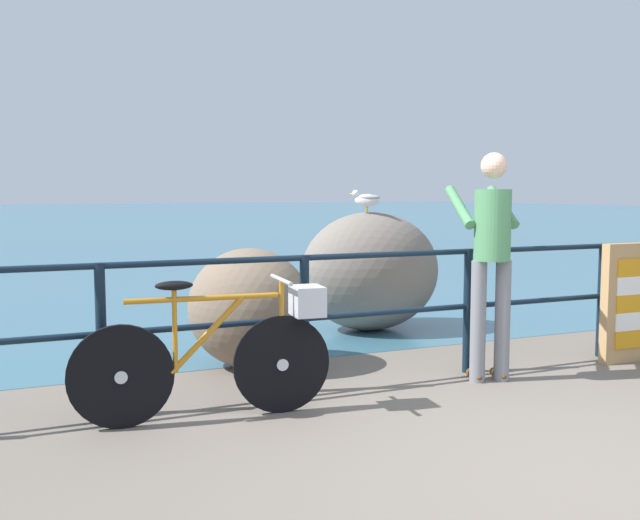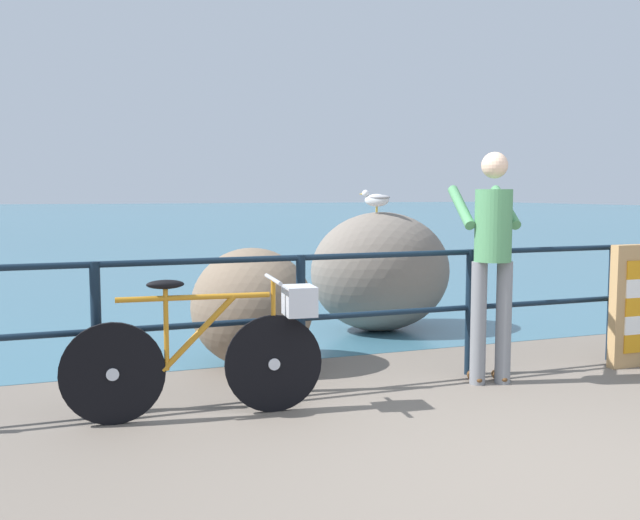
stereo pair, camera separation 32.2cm
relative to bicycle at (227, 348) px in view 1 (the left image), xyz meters
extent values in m
cube|color=#6B6056|center=(1.42, 18.34, -0.51)|extent=(120.00, 120.00, 0.10)
cube|color=#38667A|center=(1.42, 46.29, -0.46)|extent=(120.00, 90.00, 0.01)
cylinder|color=black|center=(-0.74, 0.36, 0.05)|extent=(0.07, 0.07, 1.02)
cylinder|color=black|center=(0.70, 0.36, 0.05)|extent=(0.07, 0.07, 1.02)
cylinder|color=black|center=(2.14, 0.36, 0.05)|extent=(0.07, 0.07, 1.02)
cylinder|color=black|center=(3.58, 0.36, 0.05)|extent=(0.07, 0.07, 1.02)
cylinder|color=black|center=(1.42, 0.36, 0.54)|extent=(7.21, 0.04, 0.04)
cylinder|color=black|center=(1.42, 0.36, 0.09)|extent=(7.21, 0.04, 0.04)
cylinder|color=black|center=(-0.67, 0.06, -0.13)|extent=(0.66, 0.10, 0.66)
cylinder|color=#B7BCC6|center=(-0.67, 0.06, -0.13)|extent=(0.08, 0.06, 0.08)
cylinder|color=black|center=(0.37, -0.03, -0.13)|extent=(0.66, 0.10, 0.66)
cylinder|color=#B7BCC6|center=(0.37, -0.03, -0.13)|extent=(0.08, 0.06, 0.08)
cylinder|color=#B27219|center=(-0.15, 0.01, 0.34)|extent=(0.99, 0.13, 0.04)
cylinder|color=#B27219|center=(-0.12, 0.01, 0.10)|extent=(0.50, 0.09, 0.50)
cylinder|color=#B27219|center=(-0.33, 0.03, 0.13)|extent=(0.03, 0.03, 0.53)
ellipsoid|color=black|center=(-0.33, 0.03, 0.43)|extent=(0.25, 0.12, 0.06)
cylinder|color=#B27219|center=(0.37, -0.03, 0.15)|extent=(0.03, 0.03, 0.57)
cylinder|color=#B7BCC6|center=(0.37, -0.03, 0.44)|extent=(0.07, 0.48, 0.03)
cube|color=#B7BCC6|center=(0.55, -0.05, 0.29)|extent=(0.22, 0.26, 0.20)
cylinder|color=slate|center=(2.04, 0.09, 0.01)|extent=(0.12, 0.12, 0.95)
ellipsoid|color=#513319|center=(2.06, 0.15, -0.42)|extent=(0.16, 0.28, 0.08)
cylinder|color=slate|center=(2.24, 0.04, 0.01)|extent=(0.12, 0.12, 0.95)
ellipsoid|color=#513319|center=(2.25, 0.10, -0.42)|extent=(0.16, 0.28, 0.08)
cylinder|color=#4C8C59|center=(2.14, 0.06, 0.76)|extent=(0.28, 0.28, 0.55)
sphere|color=beige|center=(2.14, 0.06, 1.22)|extent=(0.20, 0.20, 0.20)
cylinder|color=#4C8C59|center=(2.03, 0.34, 0.90)|extent=(0.21, 0.52, 0.34)
cylinder|color=#4C8C59|center=(2.37, 0.25, 0.90)|extent=(0.21, 0.52, 0.34)
cube|color=tan|center=(3.78, 0.11, 0.06)|extent=(0.84, 0.09, 1.04)
ellipsoid|color=slate|center=(2.25, 2.30, 0.17)|extent=(1.53, 1.18, 1.27)
ellipsoid|color=#786552|center=(0.57, 1.27, 0.04)|extent=(1.04, 1.10, 1.01)
cylinder|color=gold|center=(2.14, 2.18, 0.83)|extent=(0.01, 0.01, 0.06)
cylinder|color=gold|center=(2.17, 2.22, 0.83)|extent=(0.01, 0.01, 0.06)
ellipsoid|color=white|center=(2.16, 2.20, 0.93)|extent=(0.27, 0.25, 0.13)
ellipsoid|color=#9E9EA3|center=(2.17, 2.19, 0.96)|extent=(0.26, 0.25, 0.06)
sphere|color=white|center=(2.06, 2.28, 1.00)|extent=(0.08, 0.08, 0.08)
cone|color=gold|center=(2.03, 2.31, 0.99)|extent=(0.05, 0.05, 0.02)
camera|label=1|loc=(-1.26, -4.41, 1.01)|focal=39.89mm
camera|label=2|loc=(-0.96, -4.53, 1.01)|focal=39.89mm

